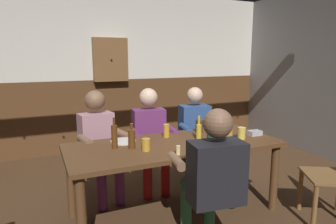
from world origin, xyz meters
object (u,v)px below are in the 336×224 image
object	(u,v)px
condiment_caddy	(255,133)
pint_glass_1	(199,126)
person_0	(99,140)
bottle_2	(199,131)
dining_table	(175,152)
bottle_0	(114,136)
table_candle	(178,150)
person_3	(212,173)
bottle_1	(210,141)
wall_dart_cabinet	(110,60)
person_1	(150,134)
pint_glass_0	(146,145)
pint_glass_4	(220,144)
pint_glass_5	(229,136)
bottle_3	(132,138)
plate_0	(123,141)
person_2	(196,130)
pint_glass_3	(166,131)
pint_glass_2	(241,133)

from	to	relation	value
condiment_caddy	pint_glass_1	xyz separation A→B (m)	(-0.47, 0.37, 0.04)
person_0	bottle_2	xyz separation A→B (m)	(0.88, -0.63, 0.16)
dining_table	bottle_0	distance (m)	0.62
table_candle	pint_glass_1	bearing A→B (deg)	47.69
person_3	bottle_1	size ratio (longest dim) A/B	5.62
wall_dart_cabinet	dining_table	bearing A→B (deg)	-88.73
person_1	pint_glass_0	world-z (taller)	person_1
condiment_caddy	pint_glass_4	world-z (taller)	pint_glass_4
dining_table	pint_glass_5	xyz separation A→B (m)	(0.48, -0.21, 0.17)
dining_table	pint_glass_4	size ratio (longest dim) A/B	17.93
bottle_1	wall_dart_cabinet	world-z (taller)	wall_dart_cabinet
condiment_caddy	bottle_3	xyz separation A→B (m)	(-1.34, 0.09, 0.07)
condiment_caddy	pint_glass_1	world-z (taller)	pint_glass_1
person_3	bottle_2	distance (m)	0.75
bottle_1	pint_glass_4	distance (m)	0.09
person_1	plate_0	world-z (taller)	person_1
dining_table	pint_glass_0	distance (m)	0.39
person_3	condiment_caddy	distance (m)	1.08
person_3	pint_glass_5	world-z (taller)	person_3
bottle_2	bottle_3	world-z (taller)	bottle_2
pint_glass_5	person_1	bearing A→B (deg)	119.17
plate_0	bottle_1	xyz separation A→B (m)	(0.65, -0.57, 0.08)
person_2	wall_dart_cabinet	distance (m)	2.01
person_2	bottle_1	bearing A→B (deg)	75.57
pint_glass_0	bottle_0	bearing A→B (deg)	141.28
bottle_2	pint_glass_3	xyz separation A→B (m)	(-0.27, 0.21, -0.02)
person_2	bottle_3	bearing A→B (deg)	40.29
pint_glass_0	bottle_1	bearing A→B (deg)	-21.85
pint_glass_4	pint_glass_3	bearing A→B (deg)	114.32
pint_glass_2	pint_glass_5	distance (m)	0.22
bottle_0	pint_glass_5	bearing A→B (deg)	-15.24
bottle_3	pint_glass_4	distance (m)	0.81
person_3	bottle_1	world-z (taller)	person_3
person_0	person_2	distance (m)	1.22
person_2	person_0	bearing A→B (deg)	8.79
person_1	pint_glass_0	xyz separation A→B (m)	(-0.33, -0.77, 0.13)
pint_glass_1	bottle_1	bearing A→B (deg)	-111.28
person_1	table_candle	xyz separation A→B (m)	(-0.12, -0.99, 0.11)
person_2	pint_glass_0	world-z (taller)	person_2
person_0	bottle_3	world-z (taller)	person_0
person_2	bottle_0	world-z (taller)	person_2
dining_table	bottle_3	xyz separation A→B (m)	(-0.43, 0.01, 0.19)
pint_glass_1	person_0	bearing A→B (deg)	160.74
person_0	pint_glass_0	size ratio (longest dim) A/B	10.77
pint_glass_0	pint_glass_5	world-z (taller)	pint_glass_5
person_3	dining_table	bearing A→B (deg)	98.46
condiment_caddy	pint_glass_5	distance (m)	0.45
person_2	person_3	size ratio (longest dim) A/B	1.00
person_1	pint_glass_0	bearing A→B (deg)	73.45
pint_glass_2	pint_glass_4	bearing A→B (deg)	-150.71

